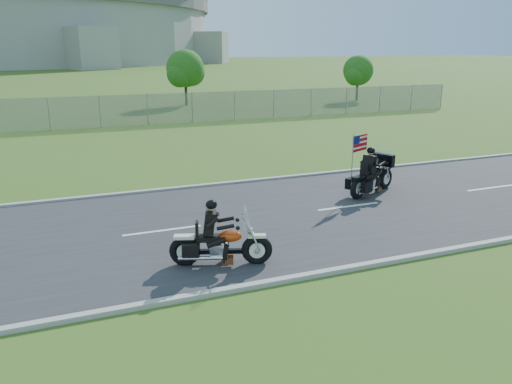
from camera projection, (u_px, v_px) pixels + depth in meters
name	position (u px, v px, depth m)	size (l,w,h in m)	color
ground	(230.00, 223.00, 14.63)	(420.00, 420.00, 0.00)	#38561A
road	(230.00, 222.00, 14.62)	(120.00, 8.00, 0.04)	#28282B
curb_north	(195.00, 187.00, 18.24)	(120.00, 0.18, 0.12)	#9E9B93
curb_south	(289.00, 279.00, 11.00)	(120.00, 0.18, 0.12)	#9E9B93
fence	(49.00, 114.00, 30.48)	(60.00, 0.03, 2.00)	gray
tree_fence_near	(186.00, 70.00, 42.75)	(3.52, 3.28, 4.75)	#382316
tree_fence_far	(358.00, 72.00, 46.63)	(3.08, 2.87, 4.20)	#382316
motorcycle_lead	(219.00, 245.00, 11.68)	(2.36, 1.10, 1.64)	black
motorcycle_follow	(372.00, 178.00, 17.34)	(2.40, 1.36, 2.13)	black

